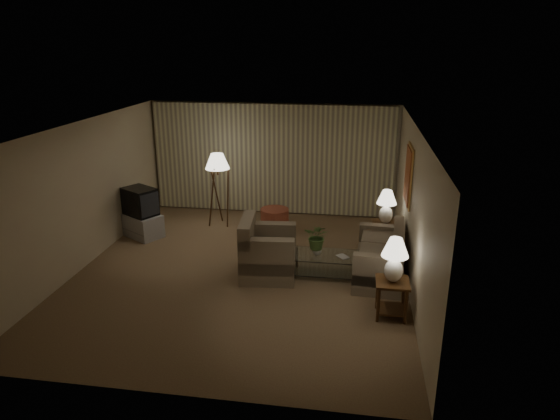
% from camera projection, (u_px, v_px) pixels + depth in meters
% --- Properties ---
extents(ground, '(7.00, 7.00, 0.00)m').
position_uv_depth(ground, '(242.00, 271.00, 9.33)').
color(ground, olive).
rests_on(ground, ground).
extents(room_shell, '(6.04, 7.02, 2.72)m').
position_uv_depth(room_shell, '(258.00, 161.00, 10.18)').
color(room_shell, beige).
rests_on(room_shell, ground).
extents(sofa, '(1.76, 1.06, 0.73)m').
position_uv_depth(sofa, '(379.00, 258.00, 8.97)').
color(sofa, gray).
rests_on(sofa, ground).
extents(armchair, '(1.20, 1.16, 0.86)m').
position_uv_depth(armchair, '(268.00, 253.00, 9.02)').
color(armchair, gray).
rests_on(armchair, ground).
extents(side_table_near, '(0.51, 0.51, 0.60)m').
position_uv_depth(side_table_near, '(392.00, 292.00, 7.67)').
color(side_table_near, '#3B2310').
rests_on(side_table_near, ground).
extents(side_table_far, '(0.51, 0.43, 0.60)m').
position_uv_depth(side_table_far, '(384.00, 232.00, 10.11)').
color(side_table_far, '#3B2310').
rests_on(side_table_far, ground).
extents(table_lamp_near, '(0.41, 0.41, 0.71)m').
position_uv_depth(table_lamp_near, '(395.00, 256.00, 7.48)').
color(table_lamp_near, white).
rests_on(table_lamp_near, side_table_near).
extents(table_lamp_far, '(0.40, 0.40, 0.69)m').
position_uv_depth(table_lamp_far, '(386.00, 204.00, 9.91)').
color(table_lamp_far, white).
rests_on(table_lamp_far, side_table_far).
extents(coffee_table, '(1.23, 0.67, 0.41)m').
position_uv_depth(coffee_table, '(325.00, 262.00, 9.04)').
color(coffee_table, silver).
rests_on(coffee_table, ground).
extents(tv_cabinet, '(1.36, 1.32, 0.50)m').
position_uv_depth(tv_cabinet, '(142.00, 225.00, 10.91)').
color(tv_cabinet, '#AAAAAD').
rests_on(tv_cabinet, ground).
extents(crt_tv, '(1.13, 1.11, 0.59)m').
position_uv_depth(crt_tv, '(140.00, 201.00, 10.73)').
color(crt_tv, black).
rests_on(crt_tv, tv_cabinet).
extents(floor_lamp, '(0.55, 0.55, 1.69)m').
position_uv_depth(floor_lamp, '(218.00, 188.00, 11.37)').
color(floor_lamp, '#3B2310').
rests_on(floor_lamp, ground).
extents(ottoman, '(0.77, 0.77, 0.43)m').
position_uv_depth(ottoman, '(275.00, 218.00, 11.46)').
color(ottoman, '#AD503A').
rests_on(ottoman, ground).
extents(vase, '(0.17, 0.17, 0.17)m').
position_uv_depth(vase, '(317.00, 250.00, 9.00)').
color(vase, white).
rests_on(vase, coffee_table).
extents(flowers, '(0.52, 0.48, 0.49)m').
position_uv_depth(flowers, '(318.00, 233.00, 8.89)').
color(flowers, '#496E30').
rests_on(flowers, vase).
extents(book, '(0.26, 0.27, 0.02)m').
position_uv_depth(book, '(339.00, 258.00, 8.87)').
color(book, olive).
rests_on(book, coffee_table).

